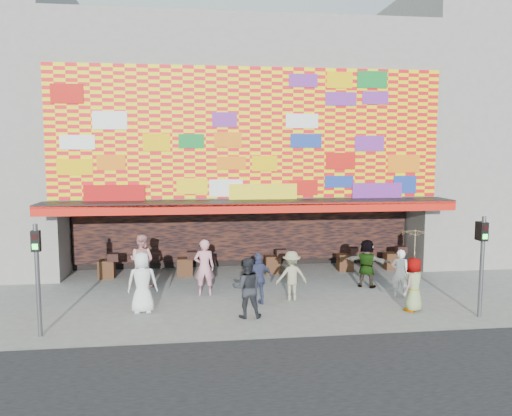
# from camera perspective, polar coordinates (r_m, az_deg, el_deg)

# --- Properties ---
(ground) EXTENTS (90.00, 90.00, 0.00)m
(ground) POSITION_cam_1_polar(r_m,az_deg,el_deg) (15.75, 0.96, -11.50)
(ground) COLOR slate
(ground) RESTS_ON ground
(shop_building) EXTENTS (15.20, 9.40, 10.00)m
(shop_building) POSITION_cam_1_polar(r_m,az_deg,el_deg) (23.11, -1.90, 7.37)
(shop_building) COLOR gray
(shop_building) RESTS_ON ground
(neighbor_right) EXTENTS (11.00, 8.00, 12.00)m
(neighbor_right) POSITION_cam_1_polar(r_m,az_deg,el_deg) (27.42, 26.61, 8.15)
(neighbor_right) COLOR gray
(neighbor_right) RESTS_ON ground
(signal_left) EXTENTS (0.22, 0.20, 3.00)m
(signal_left) POSITION_cam_1_polar(r_m,az_deg,el_deg) (14.26, -23.74, -6.21)
(signal_left) COLOR #59595B
(signal_left) RESTS_ON ground
(signal_right) EXTENTS (0.22, 0.20, 3.00)m
(signal_right) POSITION_cam_1_polar(r_m,az_deg,el_deg) (16.00, 24.45, -4.91)
(signal_right) COLOR #59595B
(signal_right) RESTS_ON ground
(ped_a) EXTENTS (0.92, 0.61, 1.86)m
(ped_a) POSITION_cam_1_polar(r_m,az_deg,el_deg) (15.61, -12.86, -8.27)
(ped_a) COLOR silver
(ped_a) RESTS_ON ground
(ped_b) EXTENTS (0.70, 0.46, 1.92)m
(ped_b) POSITION_cam_1_polar(r_m,az_deg,el_deg) (17.10, -5.93, -6.76)
(ped_b) COLOR #C5808B
(ped_b) RESTS_ON ground
(ped_c) EXTENTS (0.90, 0.71, 1.78)m
(ped_c) POSITION_cam_1_polar(r_m,az_deg,el_deg) (14.78, -1.05, -9.09)
(ped_c) COLOR #232428
(ped_c) RESTS_ON ground
(ped_d) EXTENTS (1.10, 0.71, 1.62)m
(ped_d) POSITION_cam_1_polar(r_m,az_deg,el_deg) (16.54, 4.07, -7.72)
(ped_d) COLOR gray
(ped_d) RESTS_ON ground
(ped_e) EXTENTS (1.06, 0.71, 1.67)m
(ped_e) POSITION_cam_1_polar(r_m,az_deg,el_deg) (16.00, 0.31, -8.09)
(ped_e) COLOR #363B5E
(ped_e) RESTS_ON ground
(ped_f) EXTENTS (1.65, 1.28, 1.74)m
(ped_f) POSITION_cam_1_polar(r_m,az_deg,el_deg) (18.45, 12.55, -6.18)
(ped_f) COLOR gray
(ped_f) RESTS_ON ground
(ped_g) EXTENTS (0.96, 0.90, 1.65)m
(ped_g) POSITION_cam_1_polar(r_m,az_deg,el_deg) (16.12, 17.59, -8.33)
(ped_g) COLOR gray
(ped_g) RESTS_ON ground
(ped_h) EXTENTS (0.68, 0.57, 1.61)m
(ped_h) POSITION_cam_1_polar(r_m,az_deg,el_deg) (17.54, 16.14, -7.16)
(ped_h) COLOR white
(ped_h) RESTS_ON ground
(ped_i) EXTENTS (1.15, 1.05, 1.91)m
(ped_i) POSITION_cam_1_polar(r_m,az_deg,el_deg) (18.54, -12.92, -5.85)
(ped_i) COLOR #D48D89
(ped_i) RESTS_ON ground
(parasol) EXTENTS (1.01, 1.02, 1.78)m
(parasol) POSITION_cam_1_polar(r_m,az_deg,el_deg) (15.85, 17.75, -3.81)
(parasol) COLOR #FFE6A0
(parasol) RESTS_ON ground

